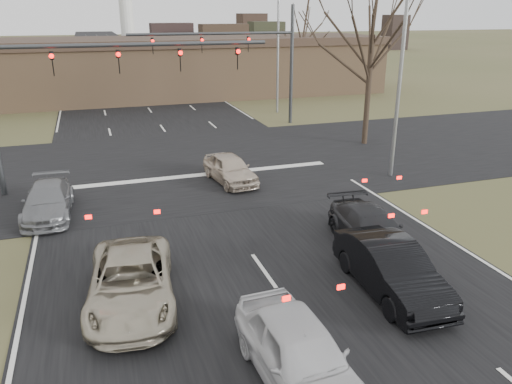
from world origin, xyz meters
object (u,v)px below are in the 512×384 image
building (160,67)px  streetlight_right_near (399,58)px  car_charcoal_sedan (371,229)px  car_silver_ahead (230,169)px  car_white_sedan (300,354)px  mast_arm_near (69,74)px  car_silver_suv (131,282)px  car_grey_ahead (48,201)px  car_black_hatch (391,269)px  streetlight_right_far (276,39)px  mast_arm_far (253,52)px

building → streetlight_right_near: 28.97m
car_charcoal_sedan → car_silver_ahead: bearing=112.8°
car_white_sedan → car_charcoal_sedan: car_white_sedan is taller
mast_arm_near → car_silver_suv: size_ratio=2.49×
mast_arm_near → streetlight_right_near: (14.05, -3.00, 0.51)m
streetlight_right_near → car_silver_ahead: streetlight_right_near is taller
car_white_sedan → car_charcoal_sedan: (4.91, 5.35, -0.10)m
car_grey_ahead → car_charcoal_sedan: bearing=-28.8°
car_silver_suv → car_black_hatch: size_ratio=1.08×
car_black_hatch → car_silver_ahead: car_black_hatch is taller
building → car_grey_ahead: building is taller
car_black_hatch → car_grey_ahead: 13.19m
streetlight_right_far → car_black_hatch: (-6.32, -26.26, -4.84)m
car_silver_suv → car_black_hatch: bearing=-7.1°
mast_arm_far → car_silver_ahead: (-4.85, -11.43, -4.36)m
mast_arm_near → mast_arm_far: (11.41, 10.00, -0.06)m
car_grey_ahead → streetlight_right_far: bearing=49.8°
streetlight_right_near → car_charcoal_sedan: bearing=-126.4°
mast_arm_near → car_silver_ahead: 8.03m
car_grey_ahead → mast_arm_near: bearing=70.4°
mast_arm_near → car_charcoal_sedan: size_ratio=2.75×
car_silver_ahead → streetlight_right_far: bearing=55.1°
car_silver_suv → car_black_hatch: car_black_hatch is taller
car_grey_ahead → car_silver_ahead: (7.83, 1.69, 0.04)m
building → streetlight_right_near: (6.82, -28.00, 2.92)m
streetlight_right_far → car_grey_ahead: 23.83m
building → car_white_sedan: 40.03m
mast_arm_near → streetlight_right_near: streetlight_right_near is taller
streetlight_right_far → car_white_sedan: bearing=-109.5°
car_silver_suv → car_silver_ahead: size_ratio=1.26×
mast_arm_near → car_white_sedan: 16.09m
car_silver_suv → car_white_sedan: bearing=-47.9°
mast_arm_far → car_black_hatch: size_ratio=2.47×
mast_arm_far → streetlight_right_far: (3.14, 4.00, 0.57)m
car_white_sedan → car_charcoal_sedan: 7.26m
building → mast_arm_far: mast_arm_far is taller
mast_arm_far → car_silver_suv: (-10.18, -20.57, -4.34)m
car_white_sedan → car_silver_suv: bearing=123.4°
mast_arm_far → car_silver_ahead: mast_arm_far is taller
building → car_charcoal_sedan: building is taller
car_black_hatch → mast_arm_far: bearing=84.6°
building → car_black_hatch: 37.32m
mast_arm_far → mast_arm_near: bearing=-138.8°
streetlight_right_near → car_grey_ahead: streetlight_right_near is taller
mast_arm_near → streetlight_right_near: size_ratio=1.21×
streetlight_right_near → streetlight_right_far: (0.50, 17.00, 0.00)m
car_charcoal_sedan → car_black_hatch: bearing=-105.5°
building → car_silver_suv: size_ratio=8.70×
building → car_black_hatch: bearing=-88.5°
building → car_white_sedan: bearing=-94.2°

